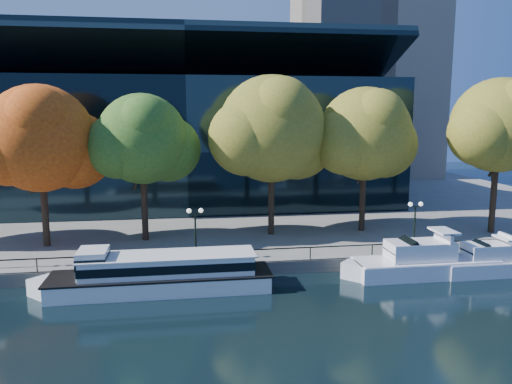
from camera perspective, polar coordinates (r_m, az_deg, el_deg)
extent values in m
plane|color=black|center=(35.37, -0.45, -11.12)|extent=(160.00, 160.00, 0.00)
cube|color=slate|center=(70.48, -4.68, -0.44)|extent=(90.00, 67.00, 1.00)
cube|color=#47443F|center=(38.06, -1.11, -8.83)|extent=(90.00, 0.25, 1.00)
cube|color=black|center=(37.83, -1.16, -6.65)|extent=(88.20, 0.08, 0.08)
cube|color=black|center=(37.97, -1.16, -7.38)|extent=(0.07, 0.07, 0.90)
cube|color=black|center=(64.98, -8.03, 5.35)|extent=(50.00, 24.00, 16.00)
cube|color=black|center=(61.05, -8.18, 14.03)|extent=(50.00, 17.14, 7.86)
cube|color=white|center=(35.63, -10.77, -10.14)|extent=(14.87, 3.61, 1.17)
cube|color=black|center=(35.43, -10.80, -9.22)|extent=(15.17, 3.68, 0.13)
cube|color=white|center=(36.70, -22.64, -10.13)|extent=(2.99, 2.99, 1.17)
cube|color=white|center=(35.21, -9.96, -8.17)|extent=(11.60, 2.96, 1.27)
cube|color=black|center=(35.19, -9.97, -8.09)|extent=(11.75, 3.03, 0.58)
cube|color=white|center=(35.01, -10.00, -7.09)|extent=(11.90, 3.11, 0.11)
cube|color=white|center=(35.61, -18.11, -7.76)|extent=(1.91, 2.53, 1.91)
cube|color=black|center=(35.55, -18.12, -7.43)|extent=(1.96, 2.60, 0.74)
cube|color=white|center=(40.19, 18.82, -8.18)|extent=(10.87, 3.10, 1.24)
cube|color=white|center=(38.05, 11.45, -8.84)|extent=(2.38, 2.38, 1.24)
cube|color=white|center=(40.01, 18.87, -7.30)|extent=(10.65, 3.04, 0.08)
cube|color=white|center=(39.56, 18.22, -6.31)|extent=(4.89, 2.33, 1.35)
cube|color=black|center=(38.92, 16.36, -6.32)|extent=(2.14, 2.24, 1.69)
cube|color=white|center=(40.17, 20.65, -4.76)|extent=(0.26, 2.42, 0.83)
cube|color=white|center=(40.08, 20.69, -4.19)|extent=(1.45, 2.42, 0.16)
cube|color=white|center=(42.59, 25.47, -7.71)|extent=(8.32, 2.59, 1.11)
cube|color=white|center=(40.44, 20.53, -8.26)|extent=(2.04, 2.04, 1.11)
cube|color=white|center=(42.43, 25.53, -6.96)|extent=(8.15, 2.54, 0.07)
cube|color=white|center=(42.03, 25.12, -6.13)|extent=(3.74, 1.94, 1.20)
cube|color=black|center=(41.42, 23.88, -6.13)|extent=(1.69, 1.86, 1.40)
cube|color=white|center=(42.61, 26.79, -4.83)|extent=(0.23, 2.02, 0.74)
cube|color=white|center=(42.59, 26.80, -4.71)|extent=(1.29, 2.02, 0.14)
cylinder|color=black|center=(45.38, -23.03, -1.24)|extent=(0.56, 0.56, 7.27)
cylinder|color=black|center=(45.06, -22.58, 2.40)|extent=(1.17, 1.76, 3.64)
cylinder|color=black|center=(44.83, -23.83, 1.95)|extent=(1.07, 1.21, 3.26)
sphere|color=#A82F0D|center=(44.78, -23.47, 5.64)|extent=(8.84, 8.84, 8.84)
sphere|color=#A82F0D|center=(45.59, -20.00, 4.51)|extent=(6.63, 6.63, 6.63)
sphere|color=#A82F0D|center=(44.59, -26.45, 4.57)|extent=(6.19, 6.19, 6.19)
sphere|color=#A82F0D|center=(42.91, -23.62, 7.58)|extent=(5.30, 5.30, 5.30)
cylinder|color=black|center=(44.84, -12.65, -0.92)|extent=(0.56, 0.56, 7.15)
cylinder|color=black|center=(44.61, -12.12, 2.70)|extent=(1.15, 1.74, 3.58)
cylinder|color=black|center=(44.20, -13.31, 2.27)|extent=(1.06, 1.20, 3.20)
sphere|color=#2E571B|center=(44.23, -12.89, 5.94)|extent=(7.80, 7.80, 7.80)
sphere|color=#2E571B|center=(45.36, -10.03, 4.88)|extent=(5.85, 5.85, 5.85)
sphere|color=#2E571B|center=(43.68, -15.50, 5.03)|extent=(5.46, 5.46, 5.46)
sphere|color=#2E571B|center=(42.60, -12.58, 7.67)|extent=(4.68, 4.68, 4.68)
cylinder|color=black|center=(45.79, 1.76, -0.09)|extent=(0.56, 0.56, 7.77)
cylinder|color=black|center=(45.69, 2.35, 3.74)|extent=(1.22, 1.86, 3.88)
cylinder|color=black|center=(45.06, 1.34, 3.32)|extent=(1.12, 1.27, 3.47)
sphere|color=olive|center=(45.22, 1.80, 7.21)|extent=(9.64, 9.64, 9.64)
sphere|color=olive|center=(47.23, 4.65, 5.81)|extent=(7.23, 7.23, 7.23)
sphere|color=olive|center=(43.92, -1.09, 6.21)|extent=(6.75, 6.75, 6.75)
sphere|color=olive|center=(43.39, 2.91, 9.35)|extent=(5.78, 5.78, 5.78)
cylinder|color=black|center=(48.31, 12.10, -0.05)|extent=(0.56, 0.56, 7.36)
cylinder|color=black|center=(48.30, 12.69, 3.38)|extent=(1.18, 1.78, 3.68)
cylinder|color=black|center=(47.54, 11.89, 3.00)|extent=(1.08, 1.22, 3.29)
sphere|color=olive|center=(47.75, 12.33, 6.49)|extent=(8.67, 8.67, 8.67)
sphere|color=olive|center=(49.90, 14.32, 5.28)|extent=(6.50, 6.50, 6.50)
sphere|color=olive|center=(46.23, 10.16, 5.67)|extent=(6.07, 6.07, 6.07)
sphere|color=olive|center=(46.25, 13.67, 8.25)|extent=(5.20, 5.20, 5.20)
cylinder|color=black|center=(51.42, 25.54, 0.17)|extent=(0.56, 0.56, 8.02)
cylinder|color=black|center=(51.51, 26.13, 3.68)|extent=(1.25, 1.91, 4.00)
cylinder|color=black|center=(50.62, 25.58, 3.31)|extent=(1.15, 1.30, 3.58)
sphere|color=olive|center=(50.91, 26.02, 6.87)|extent=(8.60, 8.60, 8.60)
sphere|color=olive|center=(53.36, 27.25, 5.69)|extent=(6.45, 6.45, 6.45)
sphere|color=olive|center=(49.02, 24.45, 6.16)|extent=(6.02, 6.02, 6.02)
cylinder|color=black|center=(38.53, -6.93, -5.11)|extent=(0.14, 0.14, 3.60)
cube|color=black|center=(38.12, -6.99, -2.42)|extent=(0.90, 0.06, 0.06)
sphere|color=white|center=(38.07, -7.67, -2.14)|extent=(0.36, 0.36, 0.36)
sphere|color=white|center=(38.09, -6.32, -2.11)|extent=(0.36, 0.36, 0.36)
cylinder|color=black|center=(42.85, 17.64, -4.02)|extent=(0.14, 0.14, 3.60)
cube|color=black|center=(42.48, 17.77, -1.59)|extent=(0.90, 0.06, 0.06)
sphere|color=white|center=(42.25, 17.23, -1.35)|extent=(0.36, 0.36, 0.36)
sphere|color=white|center=(42.65, 18.32, -1.31)|extent=(0.36, 0.36, 0.36)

